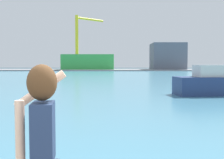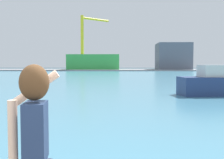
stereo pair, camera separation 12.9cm
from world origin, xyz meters
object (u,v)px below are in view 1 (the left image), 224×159
(warehouse_left, at_px, (88,62))
(port_crane, at_px, (80,37))
(person_photographer, at_px, (42,135))
(warehouse_right, at_px, (167,56))
(boat_moored, at_px, (223,84))

(warehouse_left, distance_m, port_crane, 8.94)
(person_photographer, height_order, port_crane, port_crane)
(warehouse_right, xyz_separation_m, port_crane, (-29.62, -4.15, 6.28))
(warehouse_left, distance_m, warehouse_right, 27.26)
(boat_moored, bearing_deg, warehouse_right, 75.08)
(person_photographer, distance_m, warehouse_right, 94.64)
(warehouse_left, bearing_deg, port_crane, -134.75)
(person_photographer, xyz_separation_m, warehouse_left, (-8.20, 91.01, 1.29))
(boat_moored, bearing_deg, port_crane, 98.02)
(boat_moored, distance_m, warehouse_right, 76.26)
(warehouse_left, relative_size, port_crane, 0.98)
(warehouse_right, distance_m, port_crane, 30.57)
(person_photographer, height_order, warehouse_right, warehouse_right)
(person_photographer, xyz_separation_m, warehouse_right, (18.94, 92.66, 3.22))
(person_photographer, bearing_deg, port_crane, -0.64)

